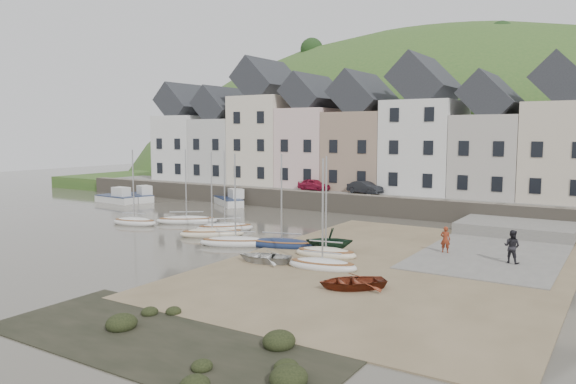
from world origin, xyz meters
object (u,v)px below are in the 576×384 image
Objects in this scene: rowboat_white at (264,257)px; person_dark at (512,246)px; person_red at (445,239)px; car_left at (314,185)px; sailboat_0 at (187,220)px; rowboat_red at (352,282)px; car_right at (365,187)px; rowboat_green at (329,240)px.

person_dark is at bearing 106.66° from rowboat_white.
car_left reaches higher than person_red.
sailboat_0 is at bearing 9.92° from person_dark.
rowboat_red is (6.59, -2.18, 0.01)m from rowboat_white.
car_right is (-16.19, 15.86, 1.14)m from person_dark.
sailboat_0 reaches higher than person_dark.
rowboat_white is at bearing -149.90° from rowboat_red.
rowboat_white is at bearing -152.56° from car_right.
rowboat_red reaches higher than rowboat_white.
sailboat_0 is at bearing 174.15° from car_left.
car_left is at bearing 75.93° from sailboat_0.
rowboat_green is 0.82× the size of car_left.
person_red is 0.86× the size of person_dark.
person_red is (6.24, 3.42, 0.12)m from rowboat_green.
car_right reaches higher than car_left.
rowboat_red is 0.92× the size of car_left.
rowboat_red is (4.70, -6.57, -0.43)m from rowboat_green.
sailboat_0 reaches higher than rowboat_green.
car_left is 5.65m from car_right.
person_dark is (3.98, -0.72, 0.13)m from person_red.
rowboat_green is 21.93m from car_left.
car_right is (-4.08, 22.94, 1.83)m from rowboat_white.
person_dark is (10.22, 2.69, 0.25)m from rowboat_green.
rowboat_green is at bearing 143.10° from rowboat_white.
person_dark is 27.01m from car_left.
rowboat_green is at bearing 174.03° from rowboat_red.
sailboat_0 is 3.33× the size of person_dark.
rowboat_red is at bearing 73.47° from person_red.
car_left is (-11.61, 18.55, 1.38)m from rowboat_green.
rowboat_white is 0.89× the size of car_left.
sailboat_0 is 2.02× the size of rowboat_white.
sailboat_0 is at bearing -131.50° from rowboat_green.
rowboat_red is 1.97× the size of person_red.
person_dark is at bearing 107.68° from rowboat_red.
sailboat_0 is 3.86× the size of person_red.
rowboat_green is 0.78× the size of car_right.
car_right is at bearing 161.45° from rowboat_red.
car_left is (3.71, 14.81, 1.94)m from sailboat_0.
rowboat_green is 1.77× the size of person_red.
sailboat_0 is at bearing -8.65° from person_red.
car_right is at bearing 57.70° from sailboat_0.
rowboat_white is 0.97× the size of rowboat_red.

